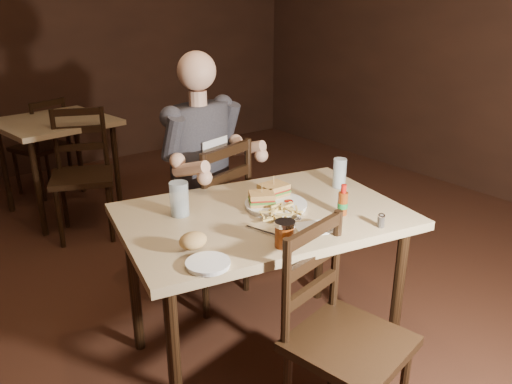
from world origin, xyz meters
TOP-DOWN VIEW (x-y plane):
  - room_shell at (0.00, 0.00)m, footprint 7.00×7.00m
  - main_table at (0.05, -0.10)m, footprint 1.35×1.03m
  - bg_table at (-0.16, 2.31)m, footprint 0.91×0.91m
  - chair_far at (0.11, 0.55)m, footprint 0.55×0.58m
  - chair_near at (0.02, -0.67)m, footprint 0.49×0.52m
  - bg_chair_far at (-0.16, 2.86)m, footprint 0.53×0.55m
  - bg_chair_near at (-0.16, 1.76)m, footprint 0.57×0.59m
  - diner at (0.13, 0.51)m, footprint 0.62×0.54m
  - dinner_plate at (0.13, -0.09)m, footprint 0.32×0.32m
  - sandwich_left at (0.07, -0.07)m, footprint 0.14×0.13m
  - sandwich_right at (0.18, -0.01)m, footprint 0.12×0.10m
  - fries_pile at (0.07, -0.20)m, footprint 0.27×0.21m
  - ketchup_dollop at (0.19, -0.11)m, footprint 0.05×0.05m
  - glass_left at (-0.26, 0.09)m, footprint 0.10×0.10m
  - glass_right at (0.54, -0.08)m, footprint 0.08×0.08m
  - hot_sauce at (0.31, -0.33)m, footprint 0.05×0.05m
  - salt_shaker at (0.16, -0.42)m, footprint 0.04×0.04m
  - pepper_shaker at (0.34, -0.51)m, footprint 0.04×0.04m
  - syrup_dispenser at (-0.09, -0.41)m, footprint 0.09×0.09m
  - napkin at (0.11, -0.36)m, footprint 0.19×0.18m
  - knife at (-0.07, -0.29)m, footprint 0.08×0.21m
  - fork at (-0.02, -0.35)m, footprint 0.03×0.14m
  - side_plate at (-0.40, -0.36)m, footprint 0.18×0.18m
  - bread_roll at (-0.38, -0.24)m, footprint 0.12×0.11m

SIDE VIEW (x-z plane):
  - bg_chair_far at x=-0.16m, z-range 0.00..0.86m
  - chair_near at x=0.02m, z-range 0.00..0.87m
  - bg_chair_near at x=-0.16m, z-range 0.00..0.92m
  - chair_far at x=0.11m, z-range 0.00..0.95m
  - bg_table at x=-0.16m, z-range 0.30..1.07m
  - main_table at x=0.05m, z-range 0.30..1.07m
  - napkin at x=0.11m, z-range 0.77..0.77m
  - fork at x=-0.02m, z-range 0.77..0.78m
  - knife at x=-0.07m, z-range 0.77..0.78m
  - side_plate at x=-0.40m, z-range 0.77..0.78m
  - dinner_plate at x=0.13m, z-range 0.77..0.79m
  - ketchup_dollop at x=0.19m, z-range 0.79..0.80m
  - pepper_shaker at x=0.34m, z-range 0.77..0.83m
  - salt_shaker at x=0.16m, z-range 0.77..0.83m
  - fries_pile at x=0.07m, z-range 0.79..0.82m
  - bread_roll at x=-0.38m, z-range 0.78..0.85m
  - syrup_dispenser at x=-0.09m, z-range 0.77..0.87m
  - sandwich_left at x=0.07m, z-range 0.79..0.88m
  - sandwich_right at x=0.18m, z-range 0.79..0.89m
  - hot_sauce at x=0.31m, z-range 0.77..0.91m
  - glass_right at x=0.54m, z-range 0.77..0.92m
  - glass_left at x=-0.26m, z-range 0.77..0.92m
  - diner at x=0.13m, z-range 0.49..1.41m
  - room_shell at x=0.00m, z-range -2.10..4.90m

